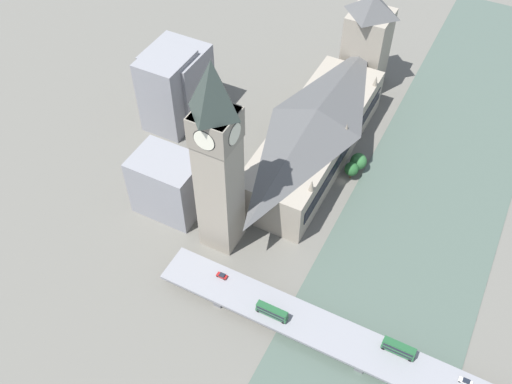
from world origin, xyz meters
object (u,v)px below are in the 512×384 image
at_px(victoria_tower, 367,42).
at_px(road_bridge, 366,351).
at_px(double_decker_bus_lead, 272,311).
at_px(parliament_hall, 315,134).
at_px(double_decker_bus_mid, 399,348).
at_px(car_northbound_tail, 222,276).
at_px(car_northbound_lead, 466,381).
at_px(clock_tower, 217,157).

xyz_separation_m(victoria_tower, road_bridge, (-53.83, 140.84, -19.83)).
bearing_deg(double_decker_bus_lead, parliament_hall, -76.19).
height_order(double_decker_bus_mid, car_northbound_tail, double_decker_bus_mid).
bearing_deg(car_northbound_tail, parliament_hall, -91.97).
bearing_deg(car_northbound_tail, car_northbound_lead, -179.43).
bearing_deg(road_bridge, double_decker_bus_mid, -158.13).
bearing_deg(double_decker_bus_mid, car_northbound_lead, 180.00).
relative_size(double_decker_bus_lead, car_northbound_lead, 2.67).
distance_m(parliament_hall, clock_tower, 66.92).
bearing_deg(double_decker_bus_mid, parliament_hall, -50.37).
xyz_separation_m(victoria_tower, car_northbound_tail, (2.60, 138.01, -18.14)).
xyz_separation_m(parliament_hall, double_decker_bus_mid, (-63.04, 76.11, -5.69)).
height_order(parliament_hall, victoria_tower, victoria_tower).
bearing_deg(parliament_hall, clock_tower, 77.07).
bearing_deg(double_decker_bus_mid, road_bridge, 21.87).
bearing_deg(car_northbound_tail, double_decker_bus_lead, 165.91).
bearing_deg(road_bridge, clock_tower, -18.13).
bearing_deg(clock_tower, parliament_hall, -102.93).
relative_size(road_bridge, double_decker_bus_mid, 13.87).
relative_size(double_decker_bus_mid, car_northbound_tail, 2.80).
xyz_separation_m(parliament_hall, victoria_tower, (0.05, -61.02, 10.42)).
relative_size(double_decker_bus_mid, car_northbound_lead, 2.57).
relative_size(clock_tower, double_decker_bus_lead, 7.32).
distance_m(parliament_hall, car_northbound_lead, 114.59).
bearing_deg(car_northbound_lead, parliament_hall, -41.73).
bearing_deg(double_decker_bus_mid, victoria_tower, -65.29).
distance_m(clock_tower, road_bridge, 81.26).
height_order(victoria_tower, double_decker_bus_lead, victoria_tower).
bearing_deg(car_northbound_tail, double_decker_bus_mid, -179.23).
height_order(victoria_tower, car_northbound_tail, victoria_tower).
bearing_deg(double_decker_bus_lead, clock_tower, -36.51).
xyz_separation_m(clock_tower, double_decker_bus_mid, (-76.32, 18.24, -36.57)).
xyz_separation_m(road_bridge, double_decker_bus_mid, (-9.26, -3.71, 3.73)).
bearing_deg(car_northbound_lead, double_decker_bus_mid, -0.00).
bearing_deg(road_bridge, double_decker_bus_lead, 5.02).
bearing_deg(victoria_tower, clock_tower, 83.65).
relative_size(clock_tower, double_decker_bus_mid, 7.58).
distance_m(parliament_hall, double_decker_bus_mid, 98.99).
xyz_separation_m(parliament_hall, double_decker_bus_lead, (-20.35, 82.76, -5.90)).
height_order(clock_tower, road_bridge, clock_tower).
height_order(parliament_hall, clock_tower, clock_tower).
distance_m(parliament_hall, victoria_tower, 61.90).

